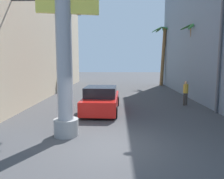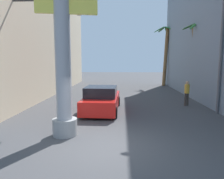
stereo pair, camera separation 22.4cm
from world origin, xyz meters
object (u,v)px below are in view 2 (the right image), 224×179
object	(u,v)px
palm_tree_mid_right	(196,55)
pedestrian_mid_right	(187,91)
traffic_light_mast	(29,35)
neon_sign_pole	(62,18)
palm_tree_far_right	(165,50)
street_lamp	(214,36)
pedestrian_far_left	(63,82)
car_lead	(102,100)

from	to	relation	value
palm_tree_mid_right	pedestrian_mid_right	world-z (taller)	palm_tree_mid_right
palm_tree_mid_right	traffic_light_mast	bearing A→B (deg)	-151.58
neon_sign_pole	palm_tree_far_right	size ratio (longest dim) A/B	1.35
street_lamp	pedestrian_far_left	xyz separation A→B (m)	(-10.97, 8.13, -3.47)
street_lamp	palm_tree_mid_right	xyz separation A→B (m)	(0.90, 5.60, -0.86)
traffic_light_mast	pedestrian_far_left	bearing A→B (deg)	93.70
palm_tree_far_right	pedestrian_far_left	distance (m)	13.44
pedestrian_mid_right	pedestrian_far_left	bearing A→B (deg)	150.13
neon_sign_pole	car_lead	size ratio (longest dim) A/B	2.08
palm_tree_mid_right	pedestrian_mid_right	size ratio (longest dim) A/B	3.67
neon_sign_pole	pedestrian_far_left	size ratio (longest dim) A/B	5.88
traffic_light_mast	car_lead	size ratio (longest dim) A/B	1.36
car_lead	palm_tree_mid_right	size ratio (longest dim) A/B	0.77
neon_sign_pole	street_lamp	size ratio (longest dim) A/B	1.35
palm_tree_mid_right	pedestrian_far_left	bearing A→B (deg)	167.97
traffic_light_mast	palm_tree_mid_right	xyz separation A→B (m)	(11.32, 6.12, -0.93)
palm_tree_far_right	pedestrian_far_left	xyz separation A→B (m)	(-11.17, -6.68, -3.37)
neon_sign_pole	palm_tree_mid_right	size ratio (longest dim) A/B	1.59
traffic_light_mast	palm_tree_far_right	size ratio (longest dim) A/B	0.88
street_lamp	palm_tree_far_right	distance (m)	14.81
street_lamp	car_lead	distance (m)	7.45
pedestrian_mid_right	neon_sign_pole	bearing A→B (deg)	-136.83
palm_tree_far_right	pedestrian_mid_right	distance (m)	13.05
neon_sign_pole	traffic_light_mast	size ratio (longest dim) A/B	1.53
palm_tree_mid_right	palm_tree_far_right	bearing A→B (deg)	94.38
palm_tree_mid_right	palm_tree_far_right	size ratio (longest dim) A/B	0.85
traffic_light_mast	palm_tree_far_right	world-z (taller)	palm_tree_far_right
car_lead	pedestrian_far_left	bearing A→B (deg)	119.97
palm_tree_far_right	pedestrian_mid_right	size ratio (longest dim) A/B	4.33
neon_sign_pole	traffic_light_mast	distance (m)	4.66
street_lamp	traffic_light_mast	size ratio (longest dim) A/B	1.13
neon_sign_pole	car_lead	xyz separation A→B (m)	(1.12, 4.42, -4.03)
traffic_light_mast	street_lamp	bearing A→B (deg)	2.89
palm_tree_far_right	pedestrian_far_left	size ratio (longest dim) A/B	4.35
neon_sign_pole	palm_tree_mid_right	distance (m)	12.97
neon_sign_pole	pedestrian_far_left	xyz separation A→B (m)	(-3.44, 12.32, -3.74)
street_lamp	palm_tree_far_right	size ratio (longest dim) A/B	1.00
street_lamp	pedestrian_far_left	bearing A→B (deg)	143.47
street_lamp	pedestrian_mid_right	size ratio (longest dim) A/B	4.32
palm_tree_far_right	street_lamp	bearing A→B (deg)	-90.76
street_lamp	car_lead	size ratio (longest dim) A/B	1.54
neon_sign_pole	traffic_light_mast	bearing A→B (deg)	128.14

